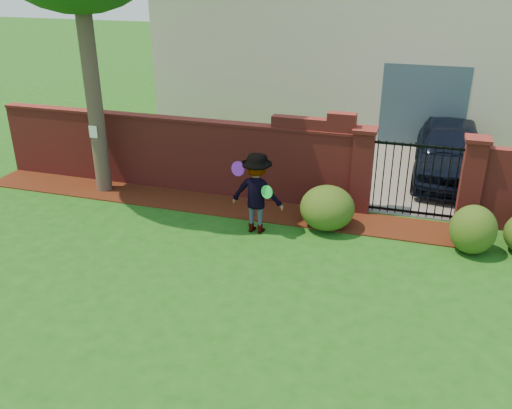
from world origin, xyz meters
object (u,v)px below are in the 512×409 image
(car, at_px, (450,154))
(frisbee_green, at_px, (267,192))
(man, at_px, (256,194))
(frisbee_purple, at_px, (238,169))

(car, relative_size, frisbee_green, 16.13)
(man, bearing_deg, frisbee_green, 148.09)
(car, distance_m, frisbee_green, 5.50)
(frisbee_purple, bearing_deg, man, 1.27)
(man, bearing_deg, frisbee_purple, 4.41)
(car, xyz_separation_m, frisbee_purple, (-4.10, -4.08, 0.60))
(car, relative_size, frisbee_purple, 14.26)
(car, bearing_deg, frisbee_purple, -134.60)
(frisbee_purple, bearing_deg, frisbee_green, -16.05)
(frisbee_purple, xyz_separation_m, frisbee_green, (0.64, -0.18, -0.34))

